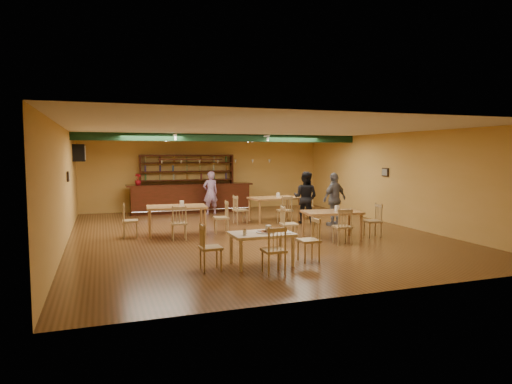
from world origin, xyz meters
name	(u,v)px	position (x,y,z in m)	size (l,w,h in m)	color
floor	(251,233)	(0.00, 0.00, 0.00)	(12.00, 12.00, 0.00)	#503216
ceiling_beam	(225,138)	(0.00, 2.80, 2.87)	(10.00, 0.30, 0.25)	black
track_rail_left	(170,136)	(-1.80, 3.40, 2.94)	(0.05, 2.50, 0.05)	white
track_rail_right	(257,137)	(1.40, 3.40, 2.94)	(0.05, 2.50, 0.05)	white
ac_unit	(79,153)	(-4.80, 4.20, 2.35)	(0.34, 0.70, 0.48)	white
picture_left	(68,176)	(-4.97, 1.00, 1.70)	(0.04, 0.34, 0.28)	black
picture_right	(385,172)	(4.97, 0.50, 1.70)	(0.04, 0.34, 0.28)	black
bar_counter	(191,198)	(-0.79, 5.15, 0.56)	(4.92, 0.85, 1.13)	#32180A
back_bar_hutch	(188,183)	(-0.79, 5.78, 1.14)	(3.80, 0.40, 2.28)	#32180A
poinsettia	(138,179)	(-2.80, 5.15, 1.35)	(0.25, 0.25, 0.44)	maroon
dining_table_a	(177,220)	(-2.10, 0.42, 0.42)	(1.67, 1.00, 0.83)	#A16439
dining_table_b	(274,209)	(1.51, 1.93, 0.41)	(1.66, 0.99, 0.83)	#A16439
dining_table_d	(332,225)	(1.79, -1.60, 0.38)	(1.53, 0.92, 0.77)	#A16439
near_table	(262,249)	(-0.98, -3.65, 0.34)	(1.29, 0.83, 0.69)	#D3B38D
pizza_tray	(266,232)	(-0.89, -3.65, 0.70)	(0.40, 0.40, 0.01)	silver
parmesan_shaker	(245,232)	(-1.40, -3.78, 0.74)	(0.07, 0.07, 0.11)	#EAE5C6
napkin_stack	(273,230)	(-0.66, -3.46, 0.70)	(0.20, 0.15, 0.03)	white
pizza_server	(271,231)	(-0.75, -3.60, 0.71)	(0.32, 0.09, 0.00)	silver
side_plate	(287,232)	(-0.48, -3.83, 0.69)	(0.22, 0.22, 0.01)	white
patron_bar	(210,193)	(-0.18, 4.33, 0.83)	(0.60, 0.40, 1.65)	#9954B6
patron_right_a	(305,198)	(2.31, 1.13, 0.87)	(0.84, 0.66, 1.73)	black
patron_right_b	(334,199)	(2.99, 0.40, 0.86)	(1.00, 0.42, 1.71)	slate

